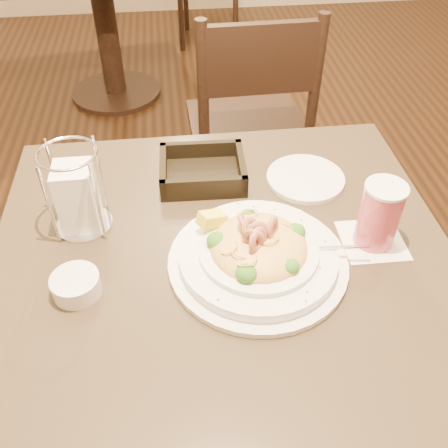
{
  "coord_description": "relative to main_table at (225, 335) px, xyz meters",
  "views": [
    {
      "loc": [
        -0.08,
        -0.64,
        1.45
      ],
      "look_at": [
        0.0,
        0.02,
        0.84
      ],
      "focal_mm": 40.0,
      "sensor_mm": 36.0,
      "label": 1
    }
  ],
  "objects": [
    {
      "name": "ground",
      "position": [
        0.0,
        0.0,
        -0.52
      ],
      "size": [
        7.0,
        7.0,
        0.0
      ],
      "primitive_type": "plane",
      "color": "black",
      "rests_on": "ground"
    },
    {
      "name": "main_table",
      "position": [
        0.0,
        0.0,
        0.0
      ],
      "size": [
        0.9,
        0.9,
        0.76
      ],
      "color": "black",
      "rests_on": "ground"
    },
    {
      "name": "background_table",
      "position": [
        -0.4,
        2.14,
        0.0
      ],
      "size": [
        1.04,
        1.04,
        0.76
      ],
      "rotation": [
        0.0,
        0.0,
        0.17
      ],
      "color": "black",
      "rests_on": "ground"
    },
    {
      "name": "dining_chair_near",
      "position": [
        0.2,
        0.9,
        -0.02
      ],
      "size": [
        0.43,
        0.43,
        0.93
      ],
      "rotation": [
        0.0,
        0.0,
        3.17
      ],
      "color": "black",
      "rests_on": "ground"
    },
    {
      "name": "pasta_bowl",
      "position": [
        0.06,
        -0.01,
        0.27
      ],
      "size": [
        0.38,
        0.34,
        0.11
      ],
      "rotation": [
        0.0,
        0.0,
        -0.27
      ],
      "color": "white",
      "rests_on": "main_table"
    },
    {
      "name": "drink_glass",
      "position": [
        0.3,
        0.02,
        0.31
      ],
      "size": [
        0.12,
        0.12,
        0.14
      ],
      "rotation": [
        0.0,
        0.0,
        -0.02
      ],
      "color": "white",
      "rests_on": "main_table"
    },
    {
      "name": "bread_basket",
      "position": [
        -0.02,
        0.26,
        0.26
      ],
      "size": [
        0.2,
        0.16,
        0.05
      ],
      "rotation": [
        0.0,
        0.0,
        -0.04
      ],
      "color": "black",
      "rests_on": "main_table"
    },
    {
      "name": "napkin_caddy",
      "position": [
        -0.28,
        0.14,
        0.32
      ],
      "size": [
        0.11,
        0.11,
        0.18
      ],
      "rotation": [
        0.0,
        0.0,
        0.12
      ],
      "color": "silver",
      "rests_on": "main_table"
    },
    {
      "name": "side_plate",
      "position": [
        0.21,
        0.23,
        0.25
      ],
      "size": [
        0.23,
        0.23,
        0.01
      ],
      "primitive_type": "cylinder",
      "rotation": [
        0.0,
        0.0,
        -0.4
      ],
      "color": "white",
      "rests_on": "main_table"
    },
    {
      "name": "butter_ramekin",
      "position": [
        -0.27,
        -0.04,
        0.26
      ],
      "size": [
        0.09,
        0.09,
        0.04
      ],
      "primitive_type": "cylinder",
      "rotation": [
        0.0,
        0.0,
        0.08
      ],
      "color": "white",
      "rests_on": "main_table"
    }
  ]
}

